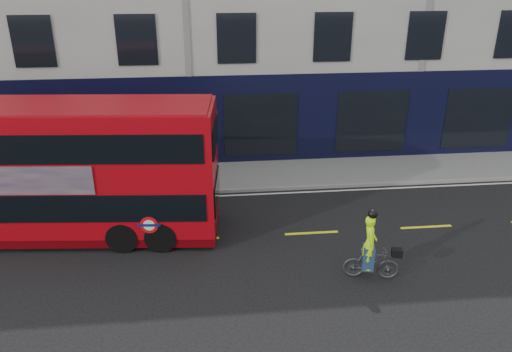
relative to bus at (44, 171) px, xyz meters
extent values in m
plane|color=black|center=(4.54, -2.35, -2.28)|extent=(120.00, 120.00, 0.00)
cube|color=gray|center=(4.54, 4.15, -2.22)|extent=(60.00, 3.00, 0.12)
cube|color=gray|center=(4.54, 2.65, -2.21)|extent=(60.00, 0.12, 0.13)
cube|color=black|center=(4.54, 5.63, -0.28)|extent=(50.00, 0.08, 4.00)
cube|color=silver|center=(4.54, 2.35, -2.27)|extent=(58.00, 0.10, 0.01)
cube|color=#AB0610|center=(-0.04, 0.01, 0.14)|extent=(11.13, 3.45, 3.93)
cube|color=#550308|center=(-0.04, 0.01, -1.98)|extent=(11.13, 3.40, 0.30)
cube|color=black|center=(-0.04, 0.01, -0.73)|extent=(10.70, 3.45, 0.90)
cube|color=black|center=(-0.04, 0.01, 1.16)|extent=(10.70, 3.45, 0.90)
cube|color=maroon|center=(-0.04, 0.01, 2.12)|extent=(10.90, 3.33, 0.08)
cube|color=black|center=(5.43, -0.48, -0.73)|extent=(0.24, 2.23, 0.90)
cube|color=black|center=(5.43, -0.48, 1.16)|extent=(0.24, 2.23, 0.90)
cylinder|color=red|center=(3.32, -1.57, -1.28)|extent=(0.56, 0.07, 0.56)
cylinder|color=white|center=(3.32, -1.58, -1.28)|extent=(0.36, 0.05, 0.36)
cube|color=#0C1459|center=(3.32, -1.58, -1.28)|extent=(0.70, 0.08, 0.09)
cylinder|color=black|center=(3.73, -0.33, -1.78)|extent=(1.22, 2.62, 1.00)
cylinder|color=black|center=(2.54, -0.22, -1.78)|extent=(1.22, 2.62, 1.00)
imported|color=#3F4244|center=(9.69, -3.55, -1.80)|extent=(1.65, 0.77, 0.96)
imported|color=#B1F10D|center=(9.59, -3.53, -1.11)|extent=(0.50, 0.66, 1.61)
cube|color=black|center=(10.34, -3.69, -1.40)|extent=(0.33, 0.28, 0.23)
cube|color=navy|center=(9.59, -3.53, -1.61)|extent=(0.38, 0.45, 0.72)
sphere|color=black|center=(9.59, -3.53, -0.22)|extent=(0.27, 0.27, 0.27)
camera|label=1|loc=(5.18, -15.19, 6.09)|focal=35.00mm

